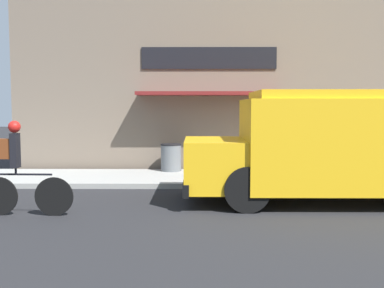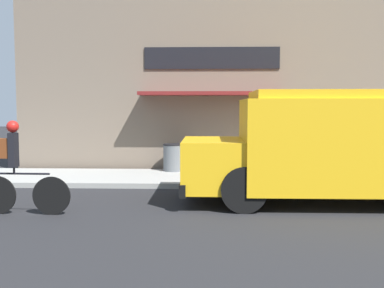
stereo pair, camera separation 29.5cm
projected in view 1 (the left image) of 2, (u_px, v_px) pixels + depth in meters
ground_plane at (321, 189)px, 10.71m from camera, size 70.00×70.00×0.00m
sidewalk at (307, 178)px, 11.99m from camera, size 28.00×2.59×0.13m
storefront at (294, 75)px, 13.30m from camera, size 16.98×1.07×5.82m
school_bus at (350, 144)px, 9.17m from camera, size 6.24×2.66×2.28m
cyclist at (19, 170)px, 8.06m from camera, size 1.71×0.22×1.71m
trash_bin at (171, 157)px, 12.90m from camera, size 0.60×0.60×0.78m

